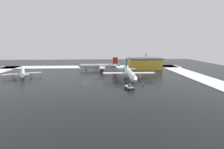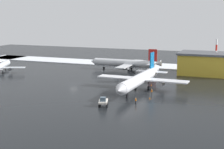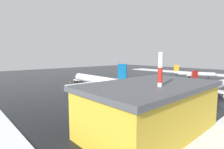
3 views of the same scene
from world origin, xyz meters
name	(u,v)px [view 2 (image 2 of 3)]	position (x,y,z in m)	size (l,w,h in m)	color
ground_plane	(73,83)	(0.00, 0.00, 0.00)	(240.00, 240.00, 0.00)	black
snow_bank_far	(122,64)	(0.00, -50.00, 0.14)	(152.00, 16.00, 0.29)	white
airplane_distant_tail	(140,79)	(-24.77, 1.98, 3.53)	(29.76, 35.97, 10.70)	white
airplane_parked_starboard	(0,67)	(38.61, -8.55, 2.52)	(20.75, 24.49, 7.63)	silver
airplane_parked_portside	(126,63)	(-7.69, -33.25, 3.14)	(31.93, 26.39, 9.51)	silver
pushback_tug	(103,101)	(-21.41, 23.65, 1.28)	(3.56, 5.06, 2.50)	silver
ground_crew_beside_wing	(152,92)	(-29.95, 6.71, 0.97)	(0.36, 0.36, 1.71)	black
ground_crew_mid_apron	(136,100)	(-28.77, 18.69, 0.97)	(0.36, 0.36, 1.71)	black
antenna_mast	(216,56)	(-44.20, -38.08, 7.06)	(0.70, 0.70, 14.12)	red
cargo_hangar	(211,64)	(-42.64, -35.23, 4.44)	(25.09, 15.15, 8.80)	gold
traffic_cone_near_nose	(151,85)	(-26.34, -6.13, 0.28)	(0.36, 0.36, 0.55)	orange
traffic_cone_mid_line	(130,85)	(-19.82, -3.54, 0.28)	(0.36, 0.36, 0.55)	orange
traffic_cone_wingtip_side	(150,98)	(-30.80, 12.01, 0.28)	(0.36, 0.36, 0.55)	orange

